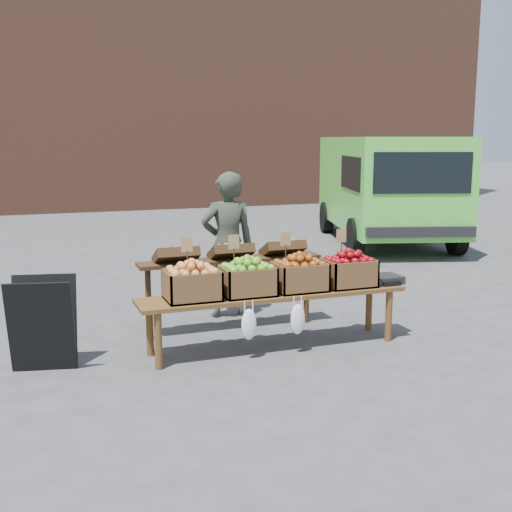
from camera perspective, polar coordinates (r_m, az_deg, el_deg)
name	(u,v)px	position (r m, az deg, el deg)	size (l,w,h in m)	color
ground	(335,343)	(6.69, 7.03, -7.67)	(80.00, 80.00, 0.00)	#48484A
brick_building	(112,41)	(21.05, -12.67, 18.17)	(24.00, 4.00, 10.00)	brown
delivery_van	(386,190)	(13.09, 11.49, 5.73)	(2.14, 4.67, 2.09)	#55D040
vendor	(228,245)	(7.45, -2.54, 0.99)	(0.62, 0.41, 1.70)	#31392B
chalkboard_sign	(43,324)	(6.08, -18.43, -5.73)	(0.57, 0.31, 0.86)	black
back_table	(231,284)	(6.93, -2.24, -2.48)	(2.10, 0.44, 1.04)	#352211
display_bench	(273,320)	(6.41, 1.56, -5.74)	(2.70, 0.56, 0.57)	brown
crate_golden_apples	(192,285)	(6.05, -5.70, -2.60)	(0.50, 0.40, 0.28)	gold
crate_russet_pears	(247,281)	(6.21, -0.78, -2.21)	(0.50, 0.40, 0.28)	#4F961A
crate_red_apples	(299,277)	(6.41, 3.86, -1.84)	(0.50, 0.40, 0.28)	#914317
crate_green_apples	(348,273)	(6.65, 8.20, -1.47)	(0.50, 0.40, 0.28)	#680A0A
weighing_scale	(384,279)	(6.88, 11.29, -2.02)	(0.34, 0.30, 0.08)	black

